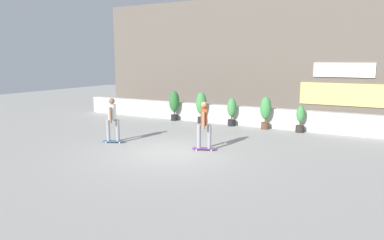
# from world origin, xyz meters

# --- Properties ---
(ground_plane) EXTENTS (48.00, 48.00, 0.00)m
(ground_plane) POSITION_xyz_m (0.00, 0.00, 0.00)
(ground_plane) COLOR #9E9B96
(planter_wall) EXTENTS (18.00, 0.40, 0.90)m
(planter_wall) POSITION_xyz_m (0.00, 6.00, 0.45)
(planter_wall) COLOR beige
(planter_wall) RESTS_ON ground
(building_backdrop) EXTENTS (20.00, 2.08, 6.50)m
(building_backdrop) POSITION_xyz_m (0.01, 10.00, 3.25)
(building_backdrop) COLOR #60564C
(building_backdrop) RESTS_ON ground
(potted_plant_0) EXTENTS (0.53, 0.53, 1.53)m
(potted_plant_0) POSITION_xyz_m (-3.22, 5.55, 0.89)
(potted_plant_0) COLOR black
(potted_plant_0) RESTS_ON ground
(potted_plant_1) EXTENTS (0.53, 0.53, 1.52)m
(potted_plant_1) POSITION_xyz_m (-1.66, 5.55, 0.89)
(potted_plant_1) COLOR black
(potted_plant_1) RESTS_ON ground
(potted_plant_2) EXTENTS (0.43, 0.43, 1.33)m
(potted_plant_2) POSITION_xyz_m (-0.06, 5.55, 0.75)
(potted_plant_2) COLOR black
(potted_plant_2) RESTS_ON ground
(potted_plant_3) EXTENTS (0.50, 0.50, 1.47)m
(potted_plant_3) POSITION_xyz_m (1.57, 5.55, 0.85)
(potted_plant_3) COLOR brown
(potted_plant_3) RESTS_ON ground
(potted_plant_4) EXTENTS (0.36, 0.36, 1.17)m
(potted_plant_4) POSITION_xyz_m (3.11, 5.55, 0.61)
(potted_plant_4) COLOR #2D2823
(potted_plant_4) RESTS_ON ground
(skater_by_wall_left) EXTENTS (0.82, 0.53, 1.70)m
(skater_by_wall_left) POSITION_xyz_m (0.82, 0.86, 0.94)
(skater_by_wall_left) COLOR #72338C
(skater_by_wall_left) RESTS_ON ground
(skater_by_wall_right) EXTENTS (0.81, 0.52, 1.70)m
(skater_by_wall_right) POSITION_xyz_m (-2.69, 0.23, 0.94)
(skater_by_wall_right) COLOR #266699
(skater_by_wall_right) RESTS_ON ground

